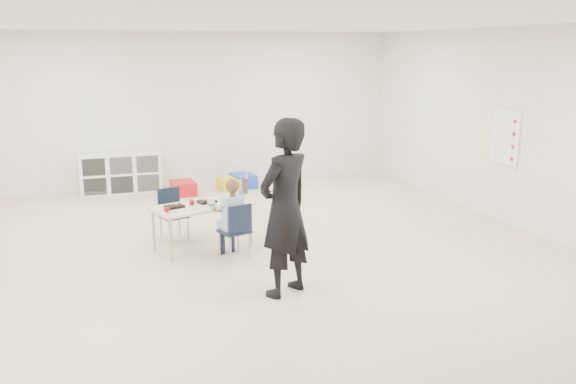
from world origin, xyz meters
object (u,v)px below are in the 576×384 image
object	(u,v)px
table	(203,226)
adult	(285,208)
chair_near	(234,230)
child	(234,214)
cubby_shelf	(121,173)

from	to	relation	value
table	adult	bearing A→B (deg)	-90.18
table	chair_near	bearing A→B (deg)	-74.25
child	cubby_shelf	bearing A→B (deg)	88.41
child	table	bearing A→B (deg)	105.75
table	chair_near	size ratio (longest dim) A/B	2.00
table	chair_near	world-z (taller)	chair_near
table	cubby_shelf	world-z (taller)	cubby_shelf
child	chair_near	bearing A→B (deg)	163.46
chair_near	table	bearing A→B (deg)	105.75
table	cubby_shelf	size ratio (longest dim) A/B	0.98
child	adult	size ratio (longest dim) A/B	0.59
child	cubby_shelf	distance (m)	4.13
adult	cubby_shelf	bearing A→B (deg)	-106.73
adult	chair_near	bearing A→B (deg)	-110.75
table	child	bearing A→B (deg)	-74.25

